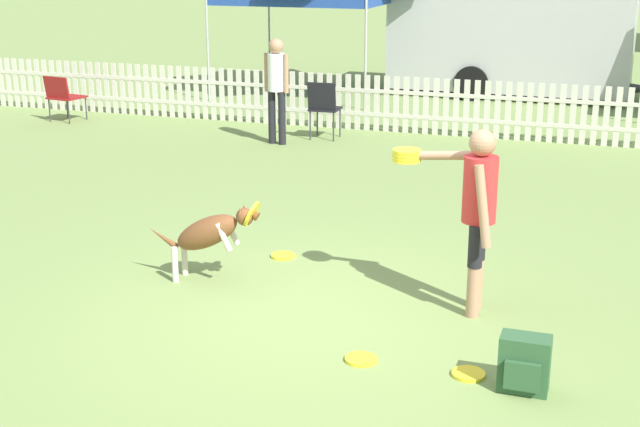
{
  "coord_description": "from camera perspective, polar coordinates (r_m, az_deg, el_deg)",
  "views": [
    {
      "loc": [
        2.25,
        -6.43,
        2.97
      ],
      "look_at": [
        -0.12,
        0.51,
        0.75
      ],
      "focal_mm": 50.0,
      "sensor_mm": 36.0,
      "label": 1
    }
  ],
  "objects": [
    {
      "name": "folding_chair_blue_left",
      "position": [
        14.07,
        0.23,
        6.98
      ],
      "size": [
        0.47,
        0.49,
        0.92
      ],
      "rotation": [
        0.0,
        0.0,
        3.18
      ],
      "color": "#333338",
      "rests_on": "ground_plane"
    },
    {
      "name": "picket_fence",
      "position": [
        14.47,
        9.67,
        6.63
      ],
      "size": [
        25.0,
        0.04,
        0.92
      ],
      "color": "beige",
      "rests_on": "ground_plane"
    },
    {
      "name": "backpack_on_grass",
      "position": [
        6.36,
        12.94,
        -9.39
      ],
      "size": [
        0.34,
        0.24,
        0.4
      ],
      "color": "#2D5633",
      "rests_on": "ground_plane"
    },
    {
      "name": "frisbee_midfield",
      "position": [
        6.71,
        2.64,
        -9.3
      ],
      "size": [
        0.24,
        0.24,
        0.02
      ],
      "color": "yellow",
      "rests_on": "ground_plane"
    },
    {
      "name": "spectator_standing",
      "position": [
        13.71,
        -2.81,
        8.47
      ],
      "size": [
        0.41,
        0.27,
        1.61
      ],
      "rotation": [
        0.0,
        0.0,
        2.99
      ],
      "color": "black",
      "rests_on": "ground_plane"
    },
    {
      "name": "leaping_dog",
      "position": [
        8.09,
        -7.07,
        -1.2
      ],
      "size": [
        1.11,
        0.31,
        0.8
      ],
      "rotation": [
        0.0,
        0.0,
        -1.54
      ],
      "color": "brown",
      "rests_on": "ground_plane"
    },
    {
      "name": "ground_plane",
      "position": [
        7.43,
        -0.41,
        -6.68
      ],
      "size": [
        240.0,
        240.0,
        0.0
      ],
      "primitive_type": "plane",
      "color": "olive"
    },
    {
      "name": "frisbee_near_handler",
      "position": [
        6.58,
        9.48,
        -10.1
      ],
      "size": [
        0.24,
        0.24,
        0.02
      ],
      "color": "yellow",
      "rests_on": "ground_plane"
    },
    {
      "name": "frisbee_near_dog",
      "position": [
        8.83,
        -2.38,
        -2.72
      ],
      "size": [
        0.24,
        0.24,
        0.02
      ],
      "color": "yellow",
      "rests_on": "ground_plane"
    },
    {
      "name": "handler_person",
      "position": [
        7.35,
        9.76,
        0.93
      ],
      "size": [
        0.95,
        0.62,
        1.56
      ],
      "rotation": [
        0.0,
        0.0,
        -4.68
      ],
      "color": "tan",
      "rests_on": "ground_plane"
    },
    {
      "name": "equipment_trailer",
      "position": [
        18.8,
        12.18,
        10.95
      ],
      "size": [
        5.54,
        2.25,
        2.17
      ],
      "rotation": [
        0.0,
        0.0,
        -0.03
      ],
      "color": "#B7B7B7",
      "rests_on": "ground_plane"
    },
    {
      "name": "folding_chair_center",
      "position": [
        16.19,
        -16.14,
        7.34
      ],
      "size": [
        0.59,
        0.6,
        0.8
      ],
      "rotation": [
        0.0,
        0.0,
        2.99
      ],
      "color": "#333338",
      "rests_on": "ground_plane"
    }
  ]
}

